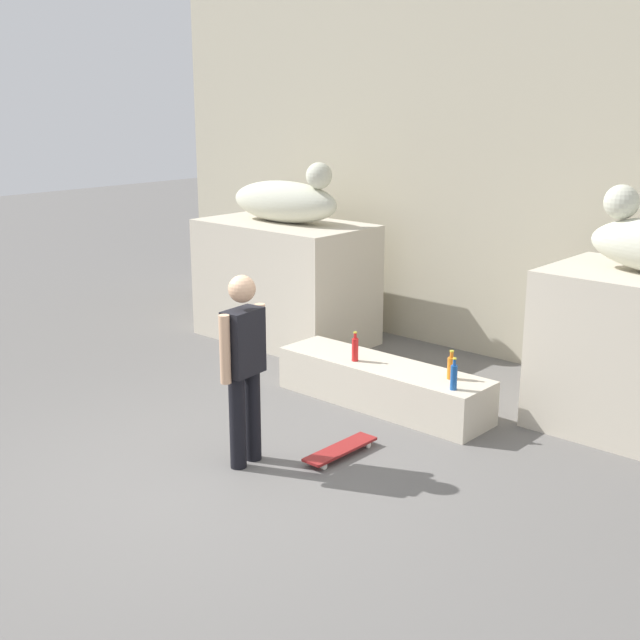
# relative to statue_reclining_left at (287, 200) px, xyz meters

# --- Properties ---
(ground_plane) EXTENTS (40.00, 40.00, 0.00)m
(ground_plane) POSITION_rel_statue_reclining_left_xyz_m (2.39, -3.34, -1.82)
(ground_plane) COLOR #605E5B
(facade_wall) EXTENTS (10.85, 0.60, 6.11)m
(facade_wall) POSITION_rel_statue_reclining_left_xyz_m (2.39, 1.39, 1.24)
(facade_wall) COLOR #B6AD95
(facade_wall) RESTS_ON ground_plane
(pedestal_left) EXTENTS (2.20, 1.28, 1.53)m
(pedestal_left) POSITION_rel_statue_reclining_left_xyz_m (-0.04, -0.00, -1.05)
(pedestal_left) COLOR beige
(pedestal_left) RESTS_ON ground_plane
(statue_reclining_left) EXTENTS (1.64, 0.68, 0.78)m
(statue_reclining_left) POSITION_rel_statue_reclining_left_xyz_m (0.00, 0.00, 0.00)
(statue_reclining_left) COLOR beige
(statue_reclining_left) RESTS_ON pedestal_left
(ledge_block) EXTENTS (2.35, 0.62, 0.45)m
(ledge_block) POSITION_rel_statue_reclining_left_xyz_m (2.39, -1.08, -1.59)
(ledge_block) COLOR beige
(ledge_block) RESTS_ON ground_plane
(skater) EXTENTS (0.24, 0.54, 1.67)m
(skater) POSITION_rel_statue_reclining_left_xyz_m (2.37, -2.97, -0.89)
(skater) COLOR black
(skater) RESTS_ON ground_plane
(skateboard) EXTENTS (0.20, 0.80, 0.08)m
(skateboard) POSITION_rel_statue_reclining_left_xyz_m (2.89, -2.31, -1.75)
(skateboard) COLOR maroon
(skateboard) RESTS_ON ground_plane
(bottle_orange) EXTENTS (0.08, 0.08, 0.28)m
(bottle_orange) POSITION_rel_statue_reclining_left_xyz_m (3.16, -1.00, -1.25)
(bottle_orange) COLOR orange
(bottle_orange) RESTS_ON ledge_block
(bottle_blue) EXTENTS (0.06, 0.06, 0.31)m
(bottle_blue) POSITION_rel_statue_reclining_left_xyz_m (3.35, -1.24, -1.24)
(bottle_blue) COLOR #194C99
(bottle_blue) RESTS_ON ledge_block
(bottle_red) EXTENTS (0.07, 0.07, 0.31)m
(bottle_red) POSITION_rel_statue_reclining_left_xyz_m (2.12, -1.19, -1.24)
(bottle_red) COLOR red
(bottle_red) RESTS_ON ledge_block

